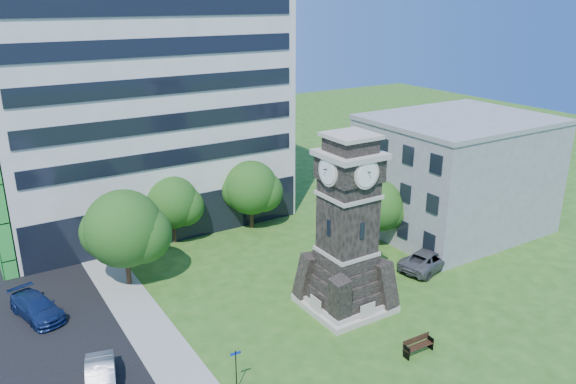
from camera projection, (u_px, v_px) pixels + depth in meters
ground at (326, 332)px, 35.88m from camera, size 160.00×160.00×0.00m
sidewalk at (156, 339)px, 35.12m from camera, size 3.00×70.00×0.06m
clock_tower at (347, 236)px, 37.25m from camera, size 5.40×5.40×12.22m
office_tall at (132, 68)px, 50.29m from camera, size 26.20×15.11×28.60m
office_low at (456, 174)px, 50.57m from camera, size 15.20×12.20×10.40m
car_street_mid at (101, 378)px, 30.40m from camera, size 2.50×4.64×1.45m
car_street_north at (37, 307)px, 37.38m from camera, size 3.32×5.40×1.46m
car_east_lot at (428, 259)px, 44.14m from camera, size 5.97×3.73×1.54m
park_bench at (418, 345)px, 33.62m from camera, size 2.06×0.55×1.07m
street_sign at (236, 366)px, 30.10m from camera, size 0.60×0.06×2.49m
tree_nw at (125, 231)px, 40.58m from camera, size 6.28×5.71×7.32m
tree_nc at (173, 204)px, 47.97m from camera, size 5.01×4.56×5.98m
tree_ne at (252, 189)px, 50.97m from camera, size 5.42×4.93×6.40m
tree_east at (379, 207)px, 47.39m from camera, size 4.78×4.35×5.80m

